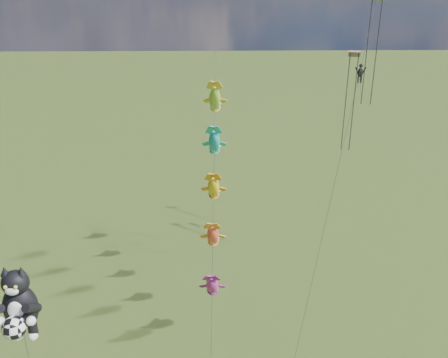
{
  "coord_description": "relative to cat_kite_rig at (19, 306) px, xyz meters",
  "views": [
    {
      "loc": [
        7.86,
        -26.12,
        27.09
      ],
      "look_at": [
        8.68,
        9.55,
        11.81
      ],
      "focal_mm": 40.0,
      "sensor_mm": 36.0,
      "label": 1
    }
  ],
  "objects": [
    {
      "name": "cat_kite_rig",
      "position": [
        0.0,
        0.0,
        0.0
      ],
      "size": [
        2.65,
        4.05,
        11.95
      ],
      "rotation": [
        0.0,
        0.0,
        0.42
      ],
      "color": "brown",
      "rests_on": "ground"
    },
    {
      "name": "parafoil_rig",
      "position": [
        22.97,
        16.86,
        9.65
      ],
      "size": [
        8.72,
        15.78,
        25.2
      ],
      "rotation": [
        0.0,
        0.0,
        -0.39
      ],
      "color": "brown",
      "rests_on": "ground"
    },
    {
      "name": "fish_windsock_rig",
      "position": [
        11.07,
        11.15,
        2.18
      ],
      "size": [
        1.31,
        15.96,
        20.7
      ],
      "rotation": [
        0.0,
        0.0,
        0.28
      ],
      "color": "brown",
      "rests_on": "ground"
    }
  ]
}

